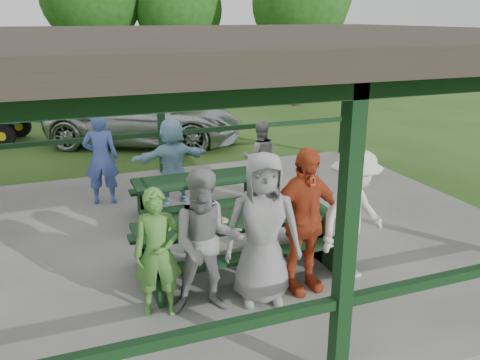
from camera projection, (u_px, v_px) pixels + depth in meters
name	position (u px, v px, depth m)	size (l,w,h in m)	color
ground	(215.00, 240.00, 8.43)	(90.00, 90.00, 0.00)	#2A5319
concrete_slab	(215.00, 237.00, 8.42)	(10.00, 8.00, 0.10)	slate
pavilion_structure	(212.00, 43.00, 7.46)	(10.60, 8.60, 3.24)	black
picnic_table_near	(236.00, 236.00, 7.16)	(2.84, 1.39, 0.75)	black
picnic_table_far	(205.00, 192.00, 8.99)	(2.47, 1.39, 0.75)	black
table_setting	(234.00, 215.00, 7.11)	(2.40, 0.45, 0.10)	white
contestant_green	(158.00, 253.00, 5.96)	(0.58, 0.38, 1.59)	#4C8A36
contestant_grey_left	(207.00, 243.00, 5.98)	(0.87, 0.68, 1.80)	gray
contestant_grey_mid	(263.00, 229.00, 6.20)	(0.94, 0.61, 1.93)	gray
contestant_red	(303.00, 221.00, 6.44)	(1.13, 0.47, 1.93)	#B6411F
contestant_white_fedora	(353.00, 216.00, 6.74)	(1.33, 1.02, 1.88)	silver
spectator_lblue	(172.00, 161.00, 9.64)	(1.52, 0.49, 1.64)	#92C5E3
spectator_blue	(101.00, 158.00, 9.56)	(0.65, 0.43, 1.78)	#455CB5
spectator_grey	(260.00, 158.00, 10.14)	(0.72, 0.56, 1.49)	gray
pickup_truck	(147.00, 117.00, 14.57)	(2.53, 5.49, 1.53)	silver
tree_mid	(179.00, 10.00, 21.01)	(3.57, 3.57, 5.58)	black
tree_right	(300.00, 4.00, 19.79)	(3.76, 3.76, 5.88)	black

